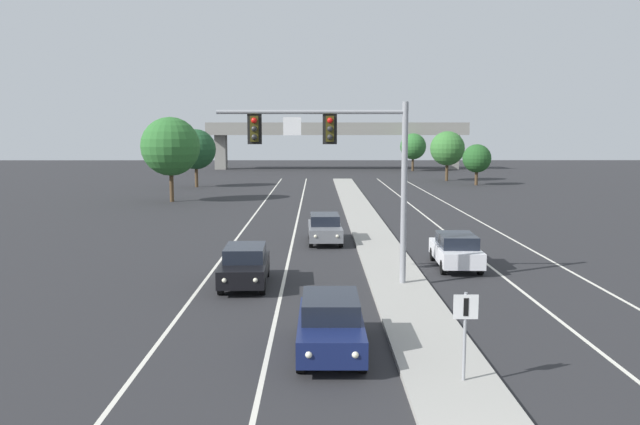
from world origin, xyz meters
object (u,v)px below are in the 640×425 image
(overhead_signal_mast, at_px, (344,153))
(car_oncoming_grey, at_px, (325,228))
(tree_far_right_a, at_px, (447,148))
(tree_far_right_b, at_px, (413,146))
(car_oncoming_navy, at_px, (331,324))
(tree_far_right_c, at_px, (477,159))
(car_oncoming_black, at_px, (245,265))
(tree_far_left_a, at_px, (170,147))
(car_receding_white, at_px, (456,250))
(median_sign_post, at_px, (465,323))
(tree_far_left_c, at_px, (196,149))

(overhead_signal_mast, xyz_separation_m, car_oncoming_grey, (-0.62, 10.28, -4.52))
(tree_far_right_a, height_order, tree_far_right_b, tree_far_right_a)
(car_oncoming_grey, bearing_deg, car_oncoming_navy, -90.20)
(overhead_signal_mast, distance_m, tree_far_right_c, 51.99)
(car_oncoming_navy, relative_size, tree_far_right_b, 0.75)
(overhead_signal_mast, distance_m, car_oncoming_navy, 8.94)
(car_oncoming_black, xyz_separation_m, tree_far_left_a, (-9.98, 31.11, 4.07))
(car_receding_white, distance_m, tree_far_left_a, 34.10)
(median_sign_post, bearing_deg, tree_far_right_a, 78.89)
(car_oncoming_grey, xyz_separation_m, tree_far_left_a, (-13.35, 21.11, 4.07))
(median_sign_post, distance_m, tree_far_left_a, 44.83)
(tree_far_right_a, xyz_separation_m, tree_far_right_b, (-1.30, 20.20, -0.21))
(overhead_signal_mast, xyz_separation_m, car_oncoming_navy, (-0.68, -7.69, -4.52))
(car_receding_white, relative_size, tree_far_left_a, 0.60)
(car_receding_white, height_order, tree_far_left_c, tree_far_left_c)
(median_sign_post, distance_m, tree_far_left_c, 59.22)
(car_oncoming_navy, xyz_separation_m, car_oncoming_grey, (0.06, 17.97, 0.00))
(median_sign_post, xyz_separation_m, car_oncoming_navy, (-3.20, 2.47, -0.77))
(car_oncoming_black, height_order, car_oncoming_grey, same)
(median_sign_post, distance_m, car_oncoming_navy, 4.12)
(median_sign_post, height_order, car_oncoming_black, median_sign_post)
(car_oncoming_black, bearing_deg, tree_far_right_a, 70.66)
(car_oncoming_navy, xyz_separation_m, tree_far_right_a, (16.11, 63.28, 3.27))
(car_oncoming_navy, distance_m, car_oncoming_grey, 17.97)
(car_oncoming_grey, distance_m, tree_far_left_c, 38.94)
(tree_far_left_c, bearing_deg, car_receding_white, -65.14)
(median_sign_post, bearing_deg, car_oncoming_black, 121.95)
(tree_far_right_c, bearing_deg, median_sign_post, -104.24)
(tree_far_left_a, height_order, tree_far_left_c, tree_far_left_a)
(tree_far_right_a, bearing_deg, tree_far_left_c, -163.11)
(tree_far_left_a, relative_size, tree_far_right_c, 1.57)
(tree_far_left_c, bearing_deg, tree_far_left_a, -87.64)
(overhead_signal_mast, distance_m, tree_far_right_b, 77.11)
(car_oncoming_navy, bearing_deg, tree_far_right_c, 72.17)
(tree_far_right_a, relative_size, tree_far_right_b, 1.05)
(tree_far_left_a, xyz_separation_m, tree_far_right_c, (31.49, 17.50, -1.79))
(car_oncoming_grey, height_order, tree_far_left_a, tree_far_left_a)
(tree_far_right_a, bearing_deg, tree_far_right_c, -72.72)
(tree_far_right_a, xyz_separation_m, tree_far_left_c, (-30.02, -9.12, 0.14))
(overhead_signal_mast, height_order, median_sign_post, overhead_signal_mast)
(overhead_signal_mast, relative_size, car_oncoming_grey, 1.66)
(car_oncoming_black, height_order, tree_far_right_a, tree_far_right_a)
(median_sign_post, xyz_separation_m, tree_far_right_b, (11.60, 85.95, 2.29))
(tree_far_left_c, bearing_deg, tree_far_right_a, 16.89)
(overhead_signal_mast, xyz_separation_m, car_receding_white, (5.30, 3.55, -4.52))
(car_oncoming_navy, bearing_deg, car_oncoming_black, 112.53)
(tree_far_left_a, bearing_deg, car_oncoming_grey, -57.69)
(median_sign_post, height_order, tree_far_left_a, tree_far_left_a)
(car_oncoming_grey, distance_m, tree_far_left_a, 25.31)
(car_oncoming_navy, xyz_separation_m, car_oncoming_black, (-3.31, 7.97, 0.00))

